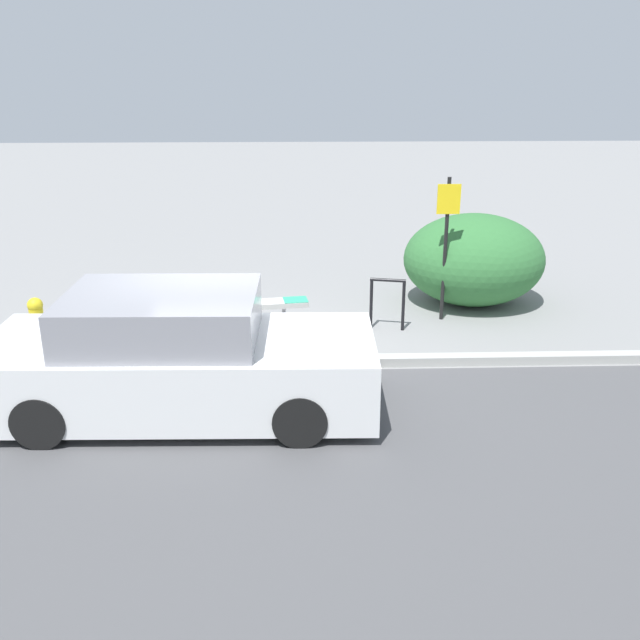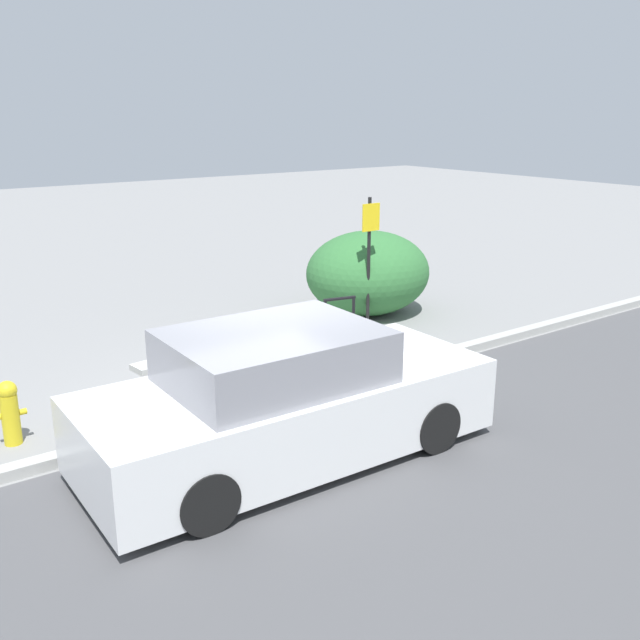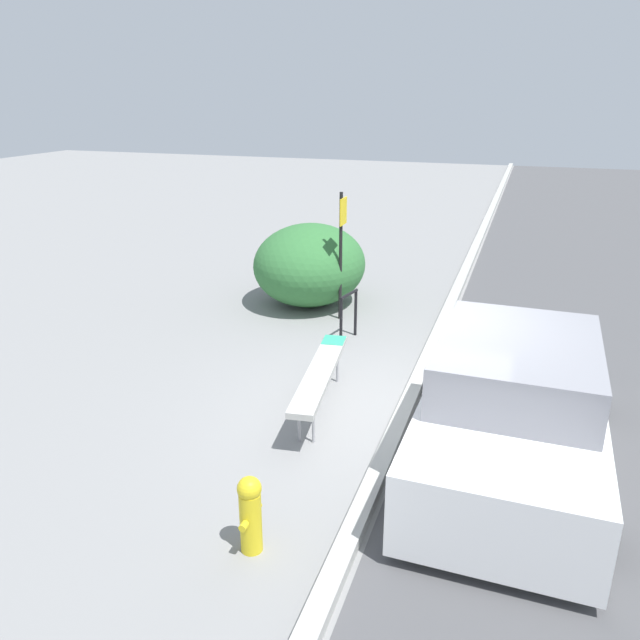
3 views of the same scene
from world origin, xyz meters
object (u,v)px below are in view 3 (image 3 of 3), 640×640
Objects in this scene: bench at (320,373)px; bike_rack at (349,311)px; sign_post at (341,245)px; fire_hydrant at (250,512)px; parked_car_near at (513,403)px.

bike_rack reaches higher than bench.
bike_rack is at bearing -156.09° from sign_post.
bench is 3.16× the size of fire_hydrant.
parked_car_near reaches higher than bike_rack.
fire_hydrant is (-2.75, -0.27, -0.10)m from bench.
bike_rack reaches higher than fire_hydrant.
fire_hydrant is at bearing -170.64° from sign_post.
bike_rack is 1.08× the size of fire_hydrant.
sign_post is at bearing 23.91° from bike_rack.
sign_post is at bearing 41.11° from parked_car_near.
bench is 0.53× the size of parked_car_near.
sign_post is 3.01× the size of fire_hydrant.
bench is 2.44m from bike_rack.
parked_car_near reaches higher than fire_hydrant.
fire_hydrant is (-6.12, -1.01, -0.98)m from sign_post.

